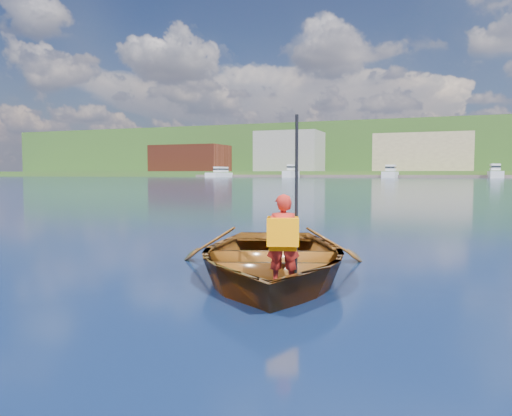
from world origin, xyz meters
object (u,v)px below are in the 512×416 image
at_px(dock, 438,176).
at_px(rowboat, 271,258).
at_px(child_paddler, 283,238).
at_px(marina_yachts, 461,173).

bearing_deg(dock, rowboat, -89.99).
distance_m(rowboat, child_paddler, 0.98).
xyz_separation_m(rowboat, child_paddler, (0.42, -0.81, 0.37)).
height_order(dock, marina_yachts, marina_yachts).
xyz_separation_m(rowboat, dock, (-0.02, 147.99, 0.15)).
bearing_deg(dock, child_paddler, -89.83).
bearing_deg(rowboat, child_paddler, -62.41).
distance_m(rowboat, dock, 147.99).
xyz_separation_m(dock, marina_yachts, (5.87, -4.66, 0.99)).
bearing_deg(child_paddler, rowboat, 117.59).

